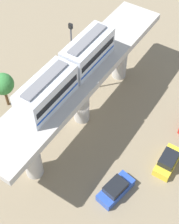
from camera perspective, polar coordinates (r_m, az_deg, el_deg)
ground_plane at (r=41.69m, az=-1.32°, el=-1.02°), size 120.00×120.00×0.00m
viaduct at (r=37.18m, az=-1.49°, el=4.84°), size 5.20×28.00×8.07m
train at (r=33.53m, az=-3.60°, el=7.04°), size 2.64×13.55×3.24m
parked_car_blue at (r=35.66m, az=4.45°, el=-12.93°), size 2.56×4.46×1.76m
parked_car_yellow at (r=38.18m, az=13.16°, el=-8.13°), size 1.86×4.23×1.76m
tree_near_viaduct at (r=41.80m, az=-14.48°, el=4.58°), size 2.71×2.71×5.03m
signal_post at (r=40.64m, az=-2.95°, el=9.18°), size 0.44×0.28×10.67m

